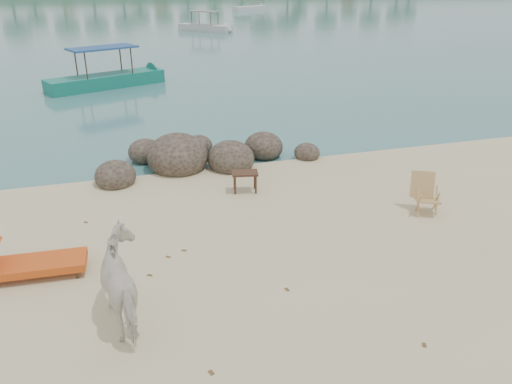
# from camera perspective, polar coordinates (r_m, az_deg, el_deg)

# --- Properties ---
(water) EXTENTS (400.00, 400.00, 0.00)m
(water) POSITION_cam_1_polar(r_m,az_deg,el_deg) (96.75, -16.46, 20.10)
(water) COLOR #397373
(water) RESTS_ON ground
(boulders) EXTENTS (6.29, 2.92, 1.26)m
(boulders) POSITION_cam_1_polar(r_m,az_deg,el_deg) (14.03, -6.77, 3.97)
(boulders) COLOR #2E241F
(boulders) RESTS_ON ground
(cow) EXTENTS (1.07, 1.74, 1.37)m
(cow) POSITION_cam_1_polar(r_m,az_deg,el_deg) (7.86, -14.45, -10.16)
(cow) COLOR white
(cow) RESTS_ON ground
(side_table) EXTENTS (0.69, 0.52, 0.50)m
(side_table) POSITION_cam_1_polar(r_m,az_deg,el_deg) (12.17, -1.26, 1.04)
(side_table) COLOR #362015
(side_table) RESTS_ON ground
(lounge_chair) EXTENTS (2.09, 0.83, 0.62)m
(lounge_chair) POSITION_cam_1_polar(r_m,az_deg,el_deg) (9.68, -23.72, -7.22)
(lounge_chair) COLOR #CF5018
(lounge_chair) RESTS_ON ground
(deck_chair) EXTENTS (0.78, 0.80, 0.88)m
(deck_chair) POSITION_cam_1_polar(r_m,az_deg,el_deg) (11.64, 19.09, -0.45)
(deck_chair) COLOR tan
(deck_chair) RESTS_ON ground
(boat_near) EXTENTS (6.20, 3.64, 2.99)m
(boat_near) POSITION_cam_1_polar(r_m,az_deg,el_deg) (24.83, -17.09, 14.87)
(boat_near) COLOR #136F5F
(boat_near) RESTS_ON water
(boat_mid) EXTENTS (4.97, 5.18, 2.86)m
(boat_mid) POSITION_cam_1_polar(r_m,az_deg,el_deg) (47.79, -5.90, 19.57)
(boat_mid) COLOR #B5B5B1
(boat_mid) RESTS_ON water
(boat_far) EXTENTS (5.83, 3.68, 0.68)m
(boat_far) POSITION_cam_1_polar(r_m,az_deg,el_deg) (73.60, -0.74, 20.33)
(boat_far) COLOR silver
(boat_far) RESTS_ON water
(dead_leaves) EXTENTS (6.50, 7.05, 0.00)m
(dead_leaves) POSITION_cam_1_polar(r_m,az_deg,el_deg) (8.28, -6.33, -13.22)
(dead_leaves) COLOR brown
(dead_leaves) RESTS_ON ground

